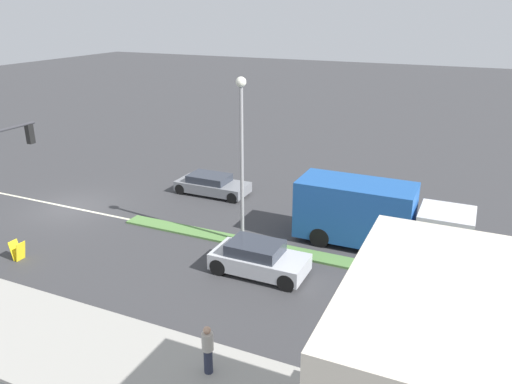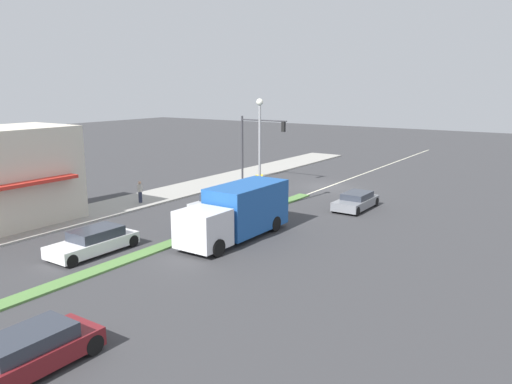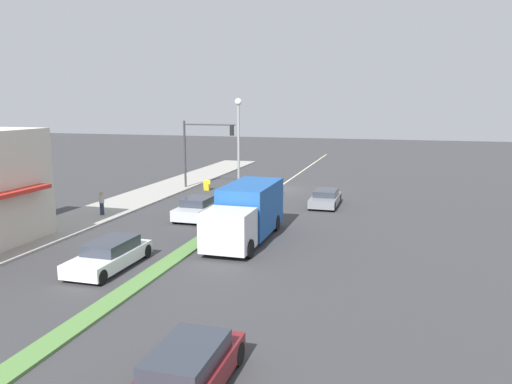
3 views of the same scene
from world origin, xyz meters
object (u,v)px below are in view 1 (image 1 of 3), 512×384
sedan_silver (259,259)px  street_lamp (242,141)px  delivery_truck (375,215)px  warning_aframe_sign (18,251)px  suv_grey (212,185)px  pedestrian (208,349)px

sedan_silver → street_lamp: bearing=-140.8°
delivery_truck → warning_aframe_sign: bearing=-60.5°
warning_aframe_sign → suv_grey: suv_grey is taller
warning_aframe_sign → sedan_silver: bearing=108.2°
street_lamp → pedestrian: (8.27, 2.91, -3.84)m
delivery_truck → sedan_silver: (4.40, -3.66, -0.82)m
warning_aframe_sign → delivery_truck: (-7.60, 13.42, 1.04)m
warning_aframe_sign → street_lamp: bearing=124.1°
delivery_truck → street_lamp: bearing=-68.0°
pedestrian → sedan_silver: size_ratio=0.41×
warning_aframe_sign → delivery_truck: 15.46m
delivery_truck → suv_grey: 10.27m
street_lamp → warning_aframe_sign: (5.40, -7.97, -4.35)m
pedestrian → sedan_silver: bearing=-169.5°
street_lamp → pedestrian: bearing=19.4°
street_lamp → suv_grey: street_lamp is taller
sedan_silver → suv_grey: size_ratio=0.92×
warning_aframe_sign → delivery_truck: size_ratio=0.11×
pedestrian → delivery_truck: (-10.47, 2.54, 0.53)m
pedestrian → suv_grey: (-13.27, -7.29, -0.38)m
pedestrian → warning_aframe_sign: bearing=-104.8°
pedestrian → warning_aframe_sign: size_ratio=1.86×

